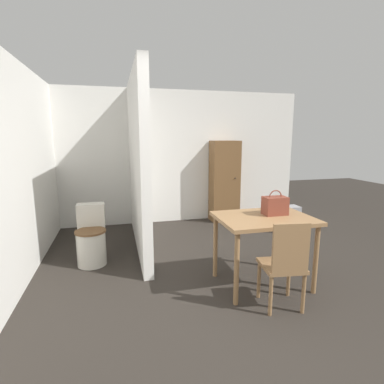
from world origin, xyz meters
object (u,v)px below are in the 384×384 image
object	(u,v)px
wooden_chair	(285,263)
wooden_cabinet	(224,181)
space_heater	(290,219)
toilet	(91,239)
handbag	(275,205)
dining_table	(264,225)

from	to	relation	value
wooden_chair	wooden_cabinet	world-z (taller)	wooden_cabinet
wooden_chair	wooden_cabinet	xyz separation A→B (m)	(0.55, 3.10, 0.31)
wooden_cabinet	space_heater	distance (m)	1.42
toilet	wooden_chair	bearing A→B (deg)	-40.68
wooden_chair	handbag	size ratio (longest dim) A/B	3.20
wooden_chair	handbag	xyz separation A→B (m)	(0.19, 0.56, 0.42)
wooden_chair	wooden_cabinet	distance (m)	3.16
toilet	handbag	xyz separation A→B (m)	(2.04, -1.04, 0.57)
wooden_chair	wooden_cabinet	bearing A→B (deg)	87.56
dining_table	wooden_chair	size ratio (longest dim) A/B	1.14
dining_table	wooden_cabinet	distance (m)	2.65
space_heater	dining_table	bearing A→B (deg)	-130.44
dining_table	wooden_cabinet	size ratio (longest dim) A/B	0.65
space_heater	wooden_chair	bearing A→B (deg)	-123.67
dining_table	space_heater	bearing A→B (deg)	49.56
handbag	wooden_cabinet	xyz separation A→B (m)	(0.36, 2.54, -0.11)
dining_table	toilet	xyz separation A→B (m)	(-1.89, 1.09, -0.37)
wooden_cabinet	space_heater	world-z (taller)	wooden_cabinet
toilet	handbag	size ratio (longest dim) A/B	2.72
dining_table	wooden_chair	bearing A→B (deg)	-94.38
toilet	wooden_cabinet	xyz separation A→B (m)	(2.40, 1.51, 0.46)
dining_table	wooden_cabinet	bearing A→B (deg)	78.87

